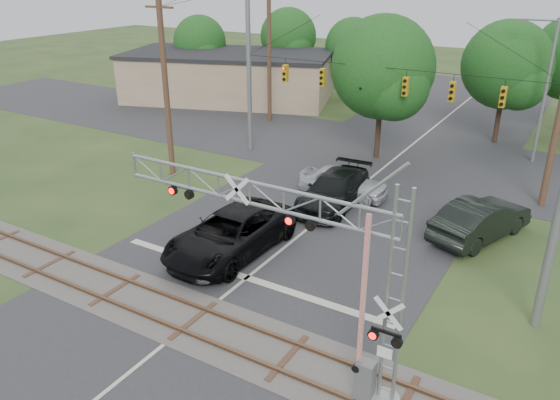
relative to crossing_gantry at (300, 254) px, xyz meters
The scene contains 14 objects.
ground 6.50m from the crossing_gantry, 160.38° to the right, with size 160.00×160.00×0.00m, color #29411E.
road_main 10.46m from the crossing_gantry, 118.82° to the left, with size 14.00×90.00×0.02m, color #2B2B2E.
road_cross 23.23m from the crossing_gantry, 101.62° to the left, with size 90.00×12.00×0.02m, color #2B2B2E.
railroad_track 6.28m from the crossing_gantry, behind, with size 90.00×3.20×0.17m.
crossing_gantry is the anchor object (origin of this frame).
traffic_signal_span 18.78m from the crossing_gantry, 101.37° to the left, with size 19.34×0.36×11.50m.
pickup_black 9.01m from the crossing_gantry, 140.40° to the left, with size 3.23×7.00×1.94m, color black.
car_dark 13.81m from the crossing_gantry, 110.91° to the left, with size 2.50×6.14×1.78m, color black.
sedan_silver 15.19m from the crossing_gantry, 109.32° to the left, with size 2.01×4.99×1.70m, color #BABBC2.
suv_dark 13.37m from the crossing_gantry, 77.39° to the left, with size 2.03×5.82×1.92m, color black.
commercial_building 39.18m from the crossing_gantry, 128.95° to the left, with size 21.35×15.49×4.49m.
streetlight 25.97m from the crossing_gantry, 82.84° to the left, with size 2.44×0.25×9.14m.
utility_poles 21.19m from the crossing_gantry, 97.28° to the left, with size 25.21×27.82×13.60m.
treeline 31.47m from the crossing_gantry, 97.61° to the left, with size 53.76×23.93×9.32m.
Camera 1 is at (11.24, -10.59, 12.00)m, focal length 35.00 mm.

